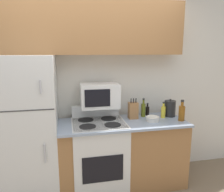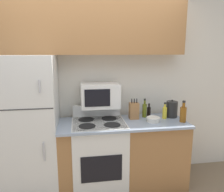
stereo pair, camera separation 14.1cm
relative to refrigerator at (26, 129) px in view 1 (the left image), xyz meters
The scene contains 13 objects.
wall_back 0.99m from the refrigerator, 23.55° to the left, with size 8.00×0.05×2.55m.
lower_cabinets 1.28m from the refrigerator, ahead, with size 1.66×0.64×0.91m.
refrigerator is the anchor object (origin of this frame).
upper_cabinets 1.49m from the refrigerator, 12.65° to the left, with size 2.41×0.30×0.68m.
stove 0.98m from the refrigerator, ahead, with size 0.68×0.62×1.08m.
microwave 1.00m from the refrigerator, ahead, with size 0.50×0.32×0.31m.
knife_block 1.39m from the refrigerator, ahead, with size 0.12×0.10×0.28m.
bowl 1.60m from the refrigerator, ahead, with size 0.18×0.18×0.06m.
bottle_cooking_spray 1.80m from the refrigerator, ahead, with size 0.06×0.06×0.22m.
bottle_olive_oil 1.55m from the refrigerator, ahead, with size 0.06×0.06×0.26m.
bottle_soy_sauce 1.63m from the refrigerator, ahead, with size 0.05×0.05×0.18m.
bottle_whiskey 1.98m from the refrigerator, ahead, with size 0.08×0.08×0.28m.
kettle 1.92m from the refrigerator, ahead, with size 0.15×0.15×0.25m.
Camera 1 is at (-0.32, -2.34, 1.81)m, focal length 35.00 mm.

